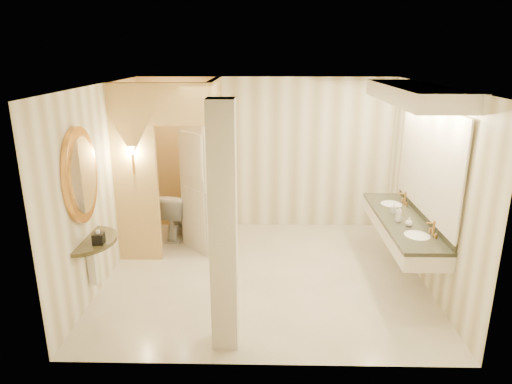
# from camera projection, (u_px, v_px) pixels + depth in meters

# --- Properties ---
(floor) EXTENTS (4.50, 4.50, 0.00)m
(floor) POSITION_uv_depth(u_px,v_px,m) (264.00, 274.00, 6.66)
(floor) COLOR white
(floor) RESTS_ON ground
(ceiling) EXTENTS (4.50, 4.50, 0.00)m
(ceiling) POSITION_uv_depth(u_px,v_px,m) (265.00, 85.00, 5.85)
(ceiling) COLOR white
(ceiling) RESTS_ON wall_back
(wall_back) EXTENTS (4.50, 0.02, 2.70)m
(wall_back) POSITION_uv_depth(u_px,v_px,m) (265.00, 154.00, 8.16)
(wall_back) COLOR white
(wall_back) RESTS_ON floor
(wall_front) EXTENTS (4.50, 0.02, 2.70)m
(wall_front) POSITION_uv_depth(u_px,v_px,m) (264.00, 246.00, 4.35)
(wall_front) COLOR white
(wall_front) RESTS_ON floor
(wall_left) EXTENTS (0.02, 4.00, 2.70)m
(wall_left) POSITION_uv_depth(u_px,v_px,m) (102.00, 185.00, 6.30)
(wall_left) COLOR white
(wall_left) RESTS_ON floor
(wall_right) EXTENTS (0.02, 4.00, 2.70)m
(wall_right) POSITION_uv_depth(u_px,v_px,m) (430.00, 187.00, 6.21)
(wall_right) COLOR white
(wall_right) RESTS_ON floor
(toilet_closet) EXTENTS (1.50, 1.55, 2.70)m
(toilet_closet) POSITION_uv_depth(u_px,v_px,m) (193.00, 166.00, 7.18)
(toilet_closet) COLOR #F1D17E
(toilet_closet) RESTS_ON floor
(wall_sconce) EXTENTS (0.14, 0.14, 0.42)m
(wall_sconce) POSITION_uv_depth(u_px,v_px,m) (132.00, 151.00, 6.59)
(wall_sconce) COLOR #B77E3A
(wall_sconce) RESTS_ON toilet_closet
(vanity) EXTENTS (0.75, 2.50, 2.09)m
(vanity) POSITION_uv_depth(u_px,v_px,m) (411.00, 166.00, 6.18)
(vanity) COLOR white
(vanity) RESTS_ON floor
(console_shelf) EXTENTS (0.90, 0.90, 1.90)m
(console_shelf) POSITION_uv_depth(u_px,v_px,m) (84.00, 204.00, 5.56)
(console_shelf) COLOR black
(console_shelf) RESTS_ON floor
(pillar) EXTENTS (0.28, 0.28, 2.70)m
(pillar) POSITION_uv_depth(u_px,v_px,m) (223.00, 230.00, 4.71)
(pillar) COLOR white
(pillar) RESTS_ON floor
(tissue_box) EXTENTS (0.14, 0.14, 0.13)m
(tissue_box) POSITION_uv_depth(u_px,v_px,m) (99.00, 238.00, 5.55)
(tissue_box) COLOR black
(tissue_box) RESTS_ON console_shelf
(toilet) EXTENTS (0.57, 0.86, 0.81)m
(toilet) POSITION_uv_depth(u_px,v_px,m) (177.00, 215.00, 7.89)
(toilet) COLOR white
(toilet) RESTS_ON floor
(soap_bottle_a) EXTENTS (0.08, 0.09, 0.15)m
(soap_bottle_a) POSITION_uv_depth(u_px,v_px,m) (394.00, 208.00, 6.58)
(soap_bottle_a) COLOR beige
(soap_bottle_a) RESTS_ON vanity
(soap_bottle_b) EXTENTS (0.10, 0.10, 0.12)m
(soap_bottle_b) POSITION_uv_depth(u_px,v_px,m) (409.00, 222.00, 6.10)
(soap_bottle_b) COLOR silver
(soap_bottle_b) RESTS_ON vanity
(soap_bottle_c) EXTENTS (0.10, 0.10, 0.23)m
(soap_bottle_c) POSITION_uv_depth(u_px,v_px,m) (399.00, 214.00, 6.24)
(soap_bottle_c) COLOR #C6B28C
(soap_bottle_c) RESTS_ON vanity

